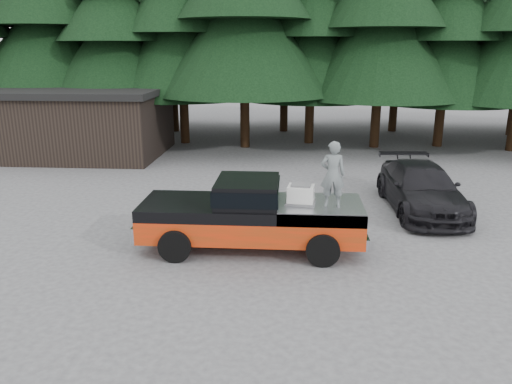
# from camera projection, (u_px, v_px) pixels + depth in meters

# --- Properties ---
(ground) EXTENTS (120.00, 120.00, 0.00)m
(ground) POSITION_uv_depth(u_px,v_px,m) (232.00, 253.00, 13.19)
(ground) COLOR #464648
(ground) RESTS_ON ground
(pickup_truck) EXTENTS (6.00, 2.04, 1.33)m
(pickup_truck) POSITION_uv_depth(u_px,v_px,m) (251.00, 225.00, 13.30)
(pickup_truck) COLOR red
(pickup_truck) RESTS_ON ground
(truck_cab) EXTENTS (1.66, 1.90, 0.59)m
(truck_cab) POSITION_uv_depth(u_px,v_px,m) (247.00, 190.00, 13.04)
(truck_cab) COLOR black
(truck_cab) RESTS_ON pickup_truck
(air_compressor) EXTENTS (0.73, 0.63, 0.46)m
(air_compressor) POSITION_uv_depth(u_px,v_px,m) (301.00, 195.00, 12.87)
(air_compressor) COLOR silver
(air_compressor) RESTS_ON pickup_truck
(man_on_bed) EXTENTS (0.62, 0.41, 1.69)m
(man_on_bed) POSITION_uv_depth(u_px,v_px,m) (333.00, 174.00, 12.45)
(man_on_bed) COLOR slate
(man_on_bed) RESTS_ON pickup_truck
(parked_car) EXTENTS (2.35, 5.33, 1.52)m
(parked_car) POSITION_uv_depth(u_px,v_px,m) (421.00, 188.00, 16.43)
(parked_car) COLOR black
(parked_car) RESTS_ON ground
(utility_building) EXTENTS (8.40, 6.40, 3.30)m
(utility_building) POSITION_uv_depth(u_px,v_px,m) (80.00, 121.00, 24.83)
(utility_building) COLOR black
(utility_building) RESTS_ON ground
(treeline) EXTENTS (60.15, 16.05, 17.50)m
(treeline) POSITION_uv_depth(u_px,v_px,m) (274.00, 0.00, 27.47)
(treeline) COLOR black
(treeline) RESTS_ON ground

